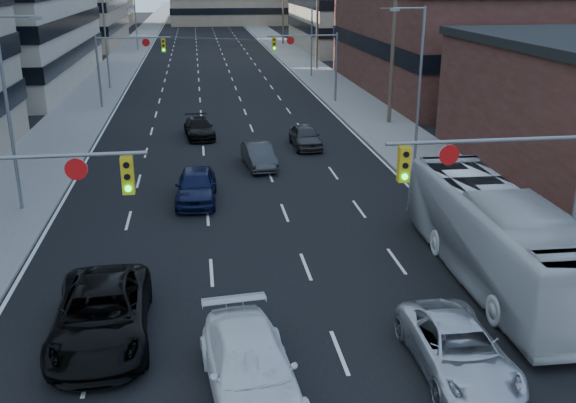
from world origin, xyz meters
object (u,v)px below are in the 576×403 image
(white_van, at_px, (250,368))
(sedan_blue, at_px, (196,186))
(silver_suv, at_px, (458,349))
(black_pickup, at_px, (102,315))
(transit_bus, at_px, (496,236))

(white_van, bearing_deg, sedan_blue, 89.08)
(silver_suv, bearing_deg, sedan_blue, 115.06)
(black_pickup, height_order, transit_bus, transit_bus)
(silver_suv, distance_m, sedan_blue, 17.15)
(white_van, relative_size, sedan_blue, 1.17)
(black_pickup, distance_m, white_van, 5.41)
(black_pickup, bearing_deg, white_van, -40.66)
(transit_bus, relative_size, sedan_blue, 2.54)
(transit_bus, bearing_deg, silver_suv, -121.91)
(transit_bus, bearing_deg, black_pickup, -169.01)
(black_pickup, height_order, silver_suv, black_pickup)
(sedan_blue, bearing_deg, silver_suv, -62.42)
(white_van, bearing_deg, transit_bus, 25.54)
(silver_suv, xyz_separation_m, transit_bus, (3.53, 5.37, 0.99))
(black_pickup, relative_size, transit_bus, 0.51)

